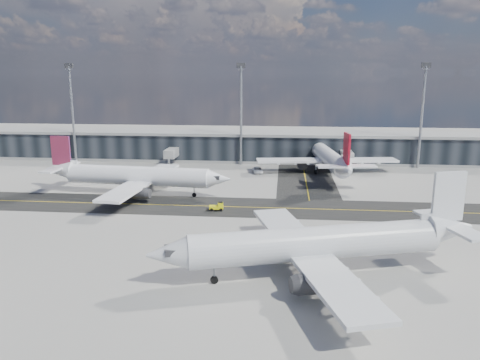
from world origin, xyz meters
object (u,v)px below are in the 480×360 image
(baggage_tug, at_px, (218,206))
(service_van, at_px, (258,170))
(airliner_redtail, at_px, (328,158))
(airliner_near, at_px, (320,243))
(airliner_af, at_px, (135,176))

(baggage_tug, relative_size, service_van, 0.51)
(baggage_tug, bearing_deg, airliner_redtail, 141.37)
(airliner_redtail, bearing_deg, airliner_near, -103.21)
(airliner_redtail, bearing_deg, baggage_tug, -130.84)
(airliner_near, xyz_separation_m, service_van, (-11.90, 63.81, -3.61))
(airliner_af, bearing_deg, airliner_near, 48.58)
(baggage_tug, height_order, service_van, baggage_tug)
(airliner_af, distance_m, baggage_tug, 22.68)
(airliner_af, xyz_separation_m, service_van, (25.42, 25.11, -3.38))
(airliner_af, relative_size, airliner_redtail, 0.96)
(airliner_redtail, distance_m, airliner_near, 64.95)
(baggage_tug, xyz_separation_m, service_van, (5.70, 35.82, -0.08))
(airliner_af, height_order, baggage_tug, airliner_af)
(airliner_af, distance_m, service_van, 35.89)
(airliner_af, height_order, service_van, airliner_af)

